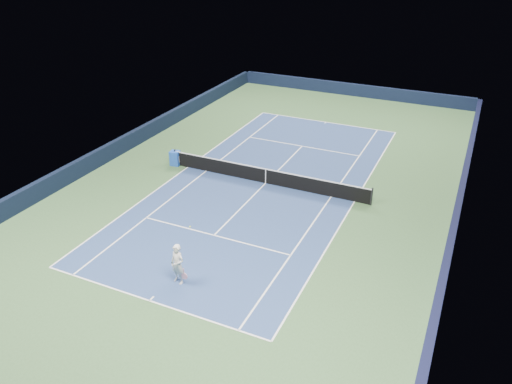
% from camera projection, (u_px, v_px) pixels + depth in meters
% --- Properties ---
extents(ground, '(40.00, 40.00, 0.00)m').
position_uv_depth(ground, '(266.00, 183.00, 30.13)').
color(ground, '#33542E').
rests_on(ground, ground).
extents(wall_far, '(22.00, 0.35, 1.10)m').
position_uv_depth(wall_far, '(353.00, 90.00, 45.79)').
color(wall_far, '#101832').
rests_on(wall_far, ground).
extents(wall_right, '(0.35, 40.00, 1.10)m').
position_uv_depth(wall_right, '(456.00, 213.00, 25.85)').
color(wall_right, black).
rests_on(wall_right, ground).
extents(wall_left, '(0.35, 40.00, 1.10)m').
position_uv_depth(wall_left, '(120.00, 146.00, 33.89)').
color(wall_left, black).
rests_on(wall_left, ground).
extents(court_surface, '(10.97, 23.77, 0.01)m').
position_uv_depth(court_surface, '(266.00, 183.00, 30.12)').
color(court_surface, navy).
rests_on(court_surface, ground).
extents(baseline_far, '(10.97, 0.08, 0.00)m').
position_uv_depth(baseline_far, '(326.00, 122.00, 39.66)').
color(baseline_far, white).
rests_on(baseline_far, ground).
extents(baseline_near, '(10.97, 0.08, 0.00)m').
position_uv_depth(baseline_near, '(149.00, 301.00, 20.58)').
color(baseline_near, white).
rests_on(baseline_near, ground).
extents(sideline_doubles_right, '(0.08, 23.77, 0.00)m').
position_uv_depth(sideline_doubles_right, '(355.00, 201.00, 28.09)').
color(sideline_doubles_right, white).
rests_on(sideline_doubles_right, ground).
extents(sideline_doubles_left, '(0.08, 23.77, 0.00)m').
position_uv_depth(sideline_doubles_left, '(188.00, 167.00, 32.16)').
color(sideline_doubles_left, white).
rests_on(sideline_doubles_left, ground).
extents(sideline_singles_right, '(0.08, 23.77, 0.00)m').
position_uv_depth(sideline_singles_right, '(331.00, 197.00, 28.59)').
color(sideline_singles_right, white).
rests_on(sideline_singles_right, ground).
extents(sideline_singles_left, '(0.08, 23.77, 0.00)m').
position_uv_depth(sideline_singles_left, '(206.00, 171.00, 31.65)').
color(sideline_singles_left, white).
rests_on(sideline_singles_left, ground).
extents(service_line_far, '(8.23, 0.08, 0.00)m').
position_uv_depth(service_line_far, '(302.00, 146.00, 35.26)').
color(service_line_far, white).
rests_on(service_line_far, ground).
extents(service_line_near, '(8.23, 0.08, 0.00)m').
position_uv_depth(service_line_near, '(214.00, 235.00, 24.98)').
color(service_line_near, white).
rests_on(service_line_near, ground).
extents(center_service_line, '(0.08, 12.80, 0.00)m').
position_uv_depth(center_service_line, '(266.00, 183.00, 30.12)').
color(center_service_line, white).
rests_on(center_service_line, ground).
extents(center_mark_far, '(0.08, 0.30, 0.00)m').
position_uv_depth(center_mark_far, '(325.00, 123.00, 39.54)').
color(center_mark_far, white).
rests_on(center_mark_far, ground).
extents(center_mark_near, '(0.08, 0.30, 0.00)m').
position_uv_depth(center_mark_near, '(152.00, 299.00, 20.70)').
color(center_mark_near, white).
rests_on(center_mark_near, ground).
extents(tennis_net, '(12.90, 0.10, 1.07)m').
position_uv_depth(tennis_net, '(266.00, 176.00, 29.89)').
color(tennis_net, black).
rests_on(tennis_net, ground).
extents(sponsor_cube, '(0.65, 0.61, 0.96)m').
position_uv_depth(sponsor_cube, '(175.00, 158.00, 32.25)').
color(sponsor_cube, blue).
rests_on(sponsor_cube, ground).
extents(tennis_player, '(0.87, 1.32, 2.31)m').
position_uv_depth(tennis_player, '(178.00, 264.00, 21.25)').
color(tennis_player, silver).
rests_on(tennis_player, ground).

